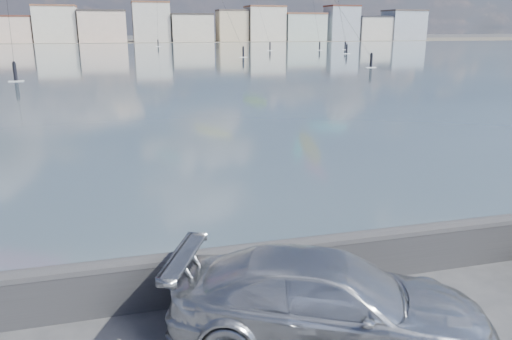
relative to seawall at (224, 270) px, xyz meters
The scene contains 5 objects.
bay_water 88.80m from the seawall, 90.00° to the left, with size 500.00×177.00×0.00m, color #3E535C.
far_shore_strip 197.30m from the seawall, 90.00° to the left, with size 500.00×60.00×0.00m, color #4C473D.
seawall is the anchor object (origin of this frame).
far_buildings 183.39m from the seawall, 89.59° to the left, with size 240.79×13.26×14.60m.
car_silver 2.40m from the seawall, 54.81° to the right, with size 2.18×5.35×1.55m, color silver.
Camera 1 is at (-1.73, -6.05, 5.19)m, focal length 35.00 mm.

